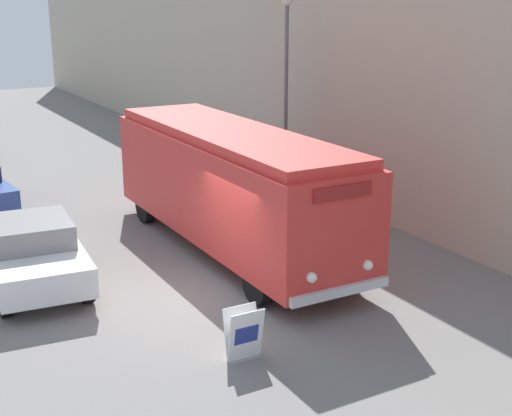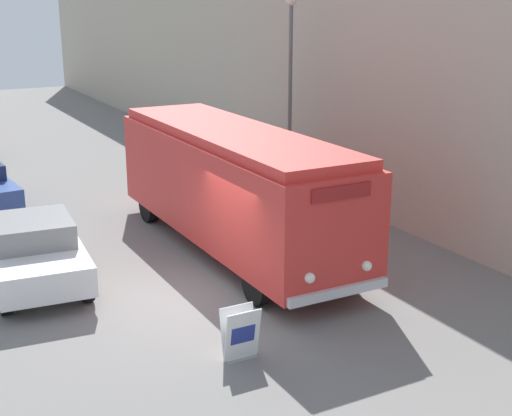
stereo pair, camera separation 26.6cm
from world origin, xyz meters
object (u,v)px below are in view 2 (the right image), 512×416
at_px(streetlamp, 290,70).
at_px(parked_car_near, 36,251).
at_px(vintage_bus, 233,183).
at_px(sign_board, 241,335).

height_order(streetlamp, parked_car_near, streetlamp).
bearing_deg(vintage_bus, streetlamp, 42.67).
xyz_separation_m(sign_board, parked_car_near, (-2.47, 5.36, 0.31)).
bearing_deg(vintage_bus, parked_car_near, 179.23).
xyz_separation_m(sign_board, streetlamp, (6.23, 8.73, 3.69)).
relative_size(vintage_bus, sign_board, 9.76).
bearing_deg(parked_car_near, streetlamp, 26.13).
relative_size(sign_board, parked_car_near, 0.22).
xyz_separation_m(vintage_bus, sign_board, (-2.50, -5.30, -1.31)).
bearing_deg(streetlamp, sign_board, -125.51).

